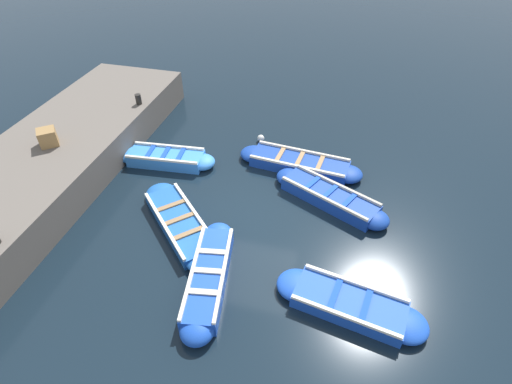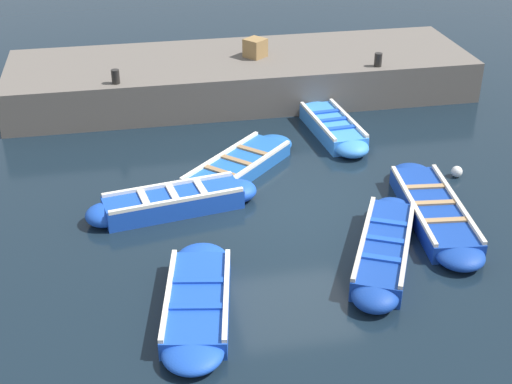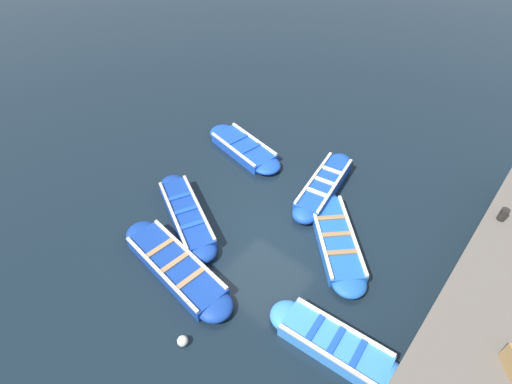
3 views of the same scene
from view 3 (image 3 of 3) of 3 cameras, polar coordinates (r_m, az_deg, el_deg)
ground_plane at (r=11.35m, az=1.25°, el=-5.40°), size 120.00×120.00×0.00m
boat_mid_row at (r=10.54m, az=-11.40°, el=-10.44°), size 4.06×1.30×0.41m
boat_end_of_row at (r=11.17m, az=11.27°, el=-6.47°), size 3.30×3.29×0.36m
boat_near_quay at (r=12.49m, az=9.66°, el=0.86°), size 1.29×3.55×0.46m
boat_drifting at (r=11.64m, az=-9.90°, el=-3.24°), size 3.61×2.29×0.45m
boat_alongside at (r=13.86m, az=-1.78°, el=6.29°), size 3.46×1.50×0.38m
boat_inner_gap at (r=9.44m, az=11.17°, el=-20.64°), size 3.28×1.08×0.44m
bollard_mid_north at (r=11.78m, az=31.83°, el=-2.74°), size 0.20×0.20×0.35m
buoy_orange_near at (r=9.54m, az=-10.44°, el=-20.20°), size 0.25×0.25×0.25m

